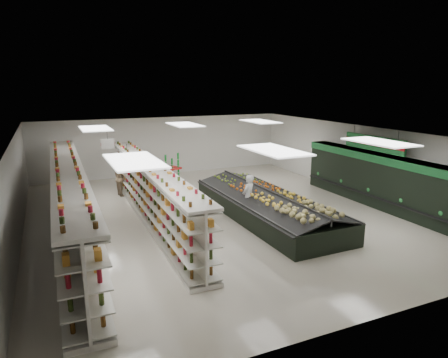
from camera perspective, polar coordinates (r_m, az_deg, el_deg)
name	(u,v)px	position (r m, az deg, el deg)	size (l,w,h in m)	color
floor	(219,214)	(15.79, -0.73, -5.07)	(16.00, 16.00, 0.00)	beige
ceiling	(219,133)	(15.08, -0.76, 6.54)	(14.00, 16.00, 0.02)	white
wall_back	(163,146)	(22.80, -8.73, 4.69)	(14.00, 0.02, 3.20)	silver
wall_front	(371,253)	(8.93, 20.31, -9.95)	(14.00, 0.02, 3.20)	silver
wall_left	(15,195)	(14.22, -27.66, -2.02)	(0.02, 16.00, 3.20)	silver
wall_right	(360,161)	(19.17, 18.88, 2.47)	(0.02, 16.00, 3.20)	silver
produce_wall_case	(376,176)	(17.86, 20.92, 0.36)	(0.93, 8.00, 2.20)	black
aisle_sign_near	(128,162)	(12.16, -13.61, 2.34)	(0.52, 0.06, 0.75)	white
aisle_sign_far	(108,144)	(16.06, -16.28, 4.82)	(0.52, 0.06, 0.75)	white
hortifruti_banner	(374,143)	(17.42, 20.63, 4.79)	(0.12, 3.20, 0.95)	#1C6B31
gondola_left	(70,204)	(14.39, -21.12, -3.40)	(1.21, 13.43, 2.33)	white
gondola_center	(150,193)	(15.38, -10.50, -2.04)	(1.09, 12.15, 2.10)	white
produce_island	(267,205)	(15.36, 6.10, -3.66)	(2.87, 7.62, 1.13)	black
soda_endcap	(169,170)	(20.80, -7.84, 1.31)	(1.29, 1.09, 1.41)	red
shopper_main	(248,197)	(15.04, 3.50, -2.61)	(0.63, 0.41, 1.72)	silver
shopper_background	(122,178)	(18.88, -14.43, 0.16)	(0.79, 0.49, 1.62)	#947E5B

